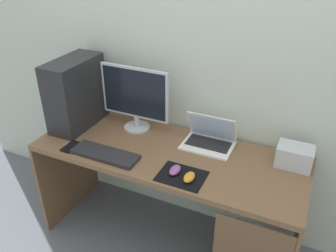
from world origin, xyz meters
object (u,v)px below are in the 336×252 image
Objects in this scene: pc_tower at (76,93)px; laptop at (209,139)px; cell_phone at (71,147)px; monitor at (135,97)px; projector at (295,156)px; mouse_right at (189,177)px; keyboard at (105,154)px; mouse_left at (175,170)px.

laptop is (0.91, 0.13, -0.19)m from pc_tower.
monitor is at bearing 56.10° from cell_phone.
pc_tower is at bearing -175.17° from projector.
pc_tower is 0.94m from laptop.
pc_tower is at bearing 116.54° from cell_phone.
mouse_right is (0.93, -0.26, -0.21)m from pc_tower.
monitor is (0.39, 0.11, 0.00)m from pc_tower.
pc_tower reaches higher than keyboard.
keyboard is at bearing 2.91° from cell_phone.
mouse_right is at bearing -14.74° from mouse_left.
mouse_right is at bearing -15.73° from pc_tower.
keyboard is at bearing -33.85° from pc_tower.
monitor is at bearing 145.28° from mouse_right.
mouse_right is (0.55, -0.01, 0.01)m from keyboard.
keyboard is (-0.53, -0.38, -0.03)m from laptop.
projector is 0.69m from mouse_left.
laptop is 0.87m from cell_phone.
keyboard is at bearing 179.48° from mouse_right.
laptop is at bearing 7.87° from pc_tower.
mouse_left is 0.74× the size of cell_phone.
monitor is 2.40× the size of projector.
monitor reaches higher than mouse_right.
cell_phone is (-0.80, -0.01, -0.02)m from mouse_right.
laptop is at bearing 27.04° from cell_phone.
pc_tower reaches higher than cell_phone.
mouse_left reaches higher than cell_phone.
pc_tower is 4.89× the size of mouse_left.
keyboard is at bearing -143.96° from laptop.
pc_tower is 0.41m from monitor.
laptop is 2.41× the size of cell_phone.
projector is at bearing 4.83° from pc_tower.
pc_tower reaches higher than projector.
pc_tower reaches higher than mouse_left.
mouse_left is (0.45, 0.02, 0.01)m from keyboard.
keyboard is 4.38× the size of mouse_left.
keyboard is 4.38× the size of mouse_right.
mouse_left is at bearing -148.73° from projector.
monitor is 1.05m from projector.
laptop is 0.37m from mouse_left.
mouse_left is at bearing 165.26° from mouse_right.
mouse_right reaches higher than cell_phone.
mouse_left is at bearing -101.50° from laptop.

